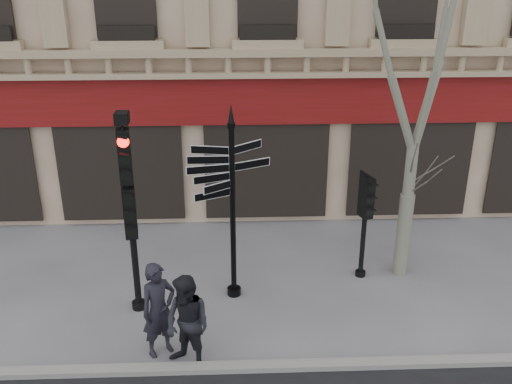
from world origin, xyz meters
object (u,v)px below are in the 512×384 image
traffic_signal_secondary (366,208)px  pedestrian_a (159,310)px  traffic_signal_main (129,191)px  pedestrian_b (188,324)px  plane_tree (425,36)px  fingerpost (232,172)px

traffic_signal_secondary → pedestrian_a: (-4.44, -2.68, -0.81)m
traffic_signal_main → pedestrian_a: (0.66, -1.52, -1.80)m
pedestrian_a → pedestrian_b: (0.57, -0.45, -0.01)m
traffic_signal_main → plane_tree: plane_tree is taller
pedestrian_a → pedestrian_b: size_ratio=1.01×
traffic_signal_main → plane_tree: bearing=2.1°
fingerpost → plane_tree: plane_tree is taller
fingerpost → plane_tree: (4.01, 0.79, 2.62)m
pedestrian_a → plane_tree: bearing=-6.9°
pedestrian_b → pedestrian_a: bearing=179.3°
traffic_signal_secondary → plane_tree: size_ratio=0.32×
plane_tree → pedestrian_b: size_ratio=4.18×
traffic_signal_main → pedestrian_a: traffic_signal_main is taller
fingerpost → traffic_signal_main: bearing=177.6°
fingerpost → pedestrian_b: bearing=-123.9°
traffic_signal_main → traffic_signal_secondary: (5.10, 1.17, -0.99)m
traffic_signal_secondary → pedestrian_b: (-3.87, -3.14, -0.82)m
traffic_signal_main → pedestrian_a: bearing=-76.0°
traffic_signal_secondary → plane_tree: (0.97, 0.09, 3.81)m
traffic_signal_secondary → pedestrian_b: traffic_signal_secondary is taller
traffic_signal_main → pedestrian_b: bearing=-67.5°
traffic_signal_secondary → traffic_signal_main: bearing=174.9°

